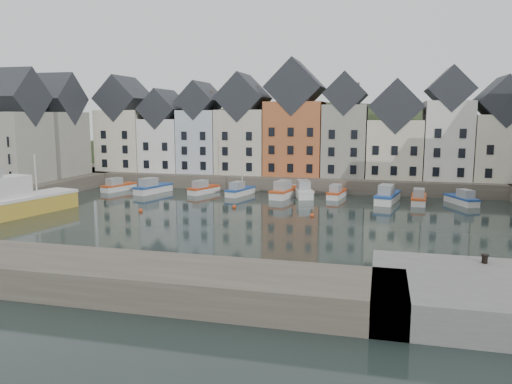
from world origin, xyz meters
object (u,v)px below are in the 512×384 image
(mooring_bollard, at_px, (485,258))
(boat_a, at_px, (118,186))
(large_vessel, at_px, (16,201))
(boat_d, at_px, (240,190))

(mooring_bollard, bearing_deg, boat_a, 143.06)
(large_vessel, bearing_deg, boat_d, 57.38)
(boat_a, xyz_separation_m, mooring_bollard, (44.84, -33.72, 1.65))
(boat_a, bearing_deg, mooring_bollard, -19.08)
(mooring_bollard, bearing_deg, boat_d, 127.23)
(boat_a, relative_size, large_vessel, 0.43)
(boat_d, xyz_separation_m, mooring_bollard, (25.92, -34.11, 1.59))
(boat_a, xyz_separation_m, boat_d, (18.92, 0.40, 0.06))
(large_vessel, xyz_separation_m, mooring_bollard, (46.34, -13.84, 0.64))
(large_vessel, bearing_deg, mooring_bollard, -4.04)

